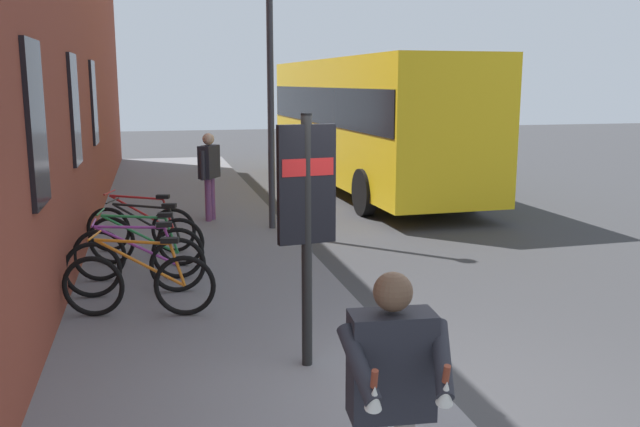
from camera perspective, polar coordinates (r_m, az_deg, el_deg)
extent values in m
plane|color=#38383A|center=(11.95, 3.24, -2.69)|extent=(60.00, 60.00, 0.00)
cube|color=slate|center=(13.41, -10.61, -1.10)|extent=(24.00, 3.50, 0.12)
cube|color=brown|center=(14.23, -19.97, 14.95)|extent=(22.00, 0.60, 7.93)
cube|color=black|center=(7.21, -22.51, 6.89)|extent=(0.90, 0.06, 1.60)
cube|color=black|center=(10.68, -19.70, 8.11)|extent=(0.90, 0.06, 1.60)
cube|color=black|center=(14.16, -18.26, 8.72)|extent=(0.90, 0.06, 1.60)
torus|color=black|center=(8.38, -18.29, -5.76)|extent=(0.21, 0.72, 0.72)
torus|color=black|center=(8.14, -11.15, -5.89)|extent=(0.21, 0.72, 0.72)
cylinder|color=orange|center=(8.16, -14.70, -3.99)|extent=(0.25, 1.00, 0.58)
cylinder|color=orange|center=(8.12, -15.30, -2.27)|extent=(0.21, 0.84, 0.09)
cylinder|color=orange|center=(8.08, -11.74, -4.18)|extent=(0.07, 0.19, 0.51)
cube|color=black|center=(8.03, -12.35, -2.18)|extent=(0.14, 0.22, 0.06)
cylinder|color=orange|center=(8.22, -18.20, -1.75)|extent=(0.47, 0.12, 0.02)
torus|color=black|center=(9.09, -18.35, -4.46)|extent=(0.07, 0.72, 0.72)
torus|color=black|center=(9.05, -11.71, -4.20)|extent=(0.07, 0.72, 0.72)
cylinder|color=#8C338C|center=(8.99, -14.96, -2.64)|extent=(0.05, 1.02, 0.58)
cylinder|color=#8C338C|center=(8.94, -15.52, -1.10)|extent=(0.05, 0.85, 0.09)
cylinder|color=#8C338C|center=(8.99, -12.25, -2.68)|extent=(0.04, 0.18, 0.51)
cube|color=black|center=(8.93, -12.80, -0.89)|extent=(0.10, 0.20, 0.06)
cylinder|color=#8C338C|center=(8.96, -18.26, -0.74)|extent=(0.48, 0.03, 0.02)
torus|color=black|center=(9.81, -17.82, -3.32)|extent=(0.15, 0.72, 0.72)
torus|color=black|center=(9.66, -11.70, -3.24)|extent=(0.15, 0.72, 0.72)
cylinder|color=#267F3F|center=(9.66, -14.72, -1.70)|extent=(0.16, 1.01, 0.58)
cylinder|color=#267F3F|center=(9.62, -15.23, -0.26)|extent=(0.14, 0.85, 0.09)
cylinder|color=#267F3F|center=(9.61, -12.20, -1.80)|extent=(0.06, 0.19, 0.51)
cube|color=black|center=(9.56, -12.72, -0.12)|extent=(0.12, 0.21, 0.06)
cylinder|color=#267F3F|center=(9.68, -17.74, 0.13)|extent=(0.48, 0.08, 0.02)
torus|color=black|center=(10.68, -16.90, -2.14)|extent=(0.29, 0.70, 0.72)
torus|color=black|center=(10.33, -11.49, -2.31)|extent=(0.29, 0.70, 0.72)
cylinder|color=black|center=(10.43, -14.18, -0.76)|extent=(0.36, 0.97, 0.58)
cylinder|color=black|center=(10.41, -14.63, 0.60)|extent=(0.31, 0.82, 0.09)
cylinder|color=black|center=(10.30, -11.94, -0.95)|extent=(0.09, 0.19, 0.51)
cube|color=black|center=(10.27, -12.41, 0.65)|extent=(0.16, 0.22, 0.06)
cylinder|color=black|center=(10.55, -16.83, 1.03)|extent=(0.46, 0.18, 0.02)
torus|color=black|center=(11.47, -17.12, -1.28)|extent=(0.26, 0.71, 0.72)
torus|color=black|center=(11.15, -12.05, -1.37)|extent=(0.26, 0.71, 0.72)
cylinder|color=#B21E1E|center=(11.24, -14.57, 0.05)|extent=(0.32, 0.99, 0.58)
cylinder|color=#B21E1E|center=(11.22, -14.99, 1.30)|extent=(0.28, 0.83, 0.09)
cylinder|color=#B21E1E|center=(11.12, -12.47, -0.10)|extent=(0.09, 0.19, 0.51)
cube|color=black|center=(11.09, -12.91, 1.37)|extent=(0.15, 0.22, 0.06)
cylinder|color=#B21E1E|center=(11.35, -17.06, 1.68)|extent=(0.47, 0.16, 0.02)
cylinder|color=black|center=(6.40, -1.11, -2.47)|extent=(0.10, 0.10, 2.40)
cube|color=black|center=(6.30, -1.12, 2.41)|extent=(0.15, 0.56, 1.10)
cube|color=red|center=(6.28, -1.13, 3.90)|extent=(0.15, 0.50, 0.16)
cube|color=yellow|center=(17.98, 3.87, 7.82)|extent=(10.57, 2.84, 3.00)
cube|color=black|center=(17.97, 3.89, 8.97)|extent=(10.37, 2.87, 0.90)
cylinder|color=black|center=(15.52, 12.11, 2.11)|extent=(1.01, 0.28, 1.00)
cylinder|color=black|center=(14.57, 3.70, 1.77)|extent=(1.01, 0.28, 1.00)
cylinder|color=black|center=(21.65, 3.89, 4.75)|extent=(1.01, 0.28, 1.00)
cylinder|color=black|center=(20.98, -2.33, 4.57)|extent=(1.01, 0.28, 1.00)
cylinder|color=#723F72|center=(13.69, -8.94, 1.24)|extent=(0.12, 0.12, 0.84)
cylinder|color=#723F72|center=(13.54, -9.26, 1.13)|extent=(0.12, 0.12, 0.84)
cube|color=#26262D|center=(13.51, -9.19, 4.26)|extent=(0.55, 0.46, 0.63)
sphere|color=#D8AD8C|center=(13.47, -9.25, 6.12)|extent=(0.23, 0.23, 0.23)
cylinder|color=#26262D|center=(13.76, -8.68, 4.22)|extent=(0.10, 0.10, 0.56)
cylinder|color=#26262D|center=(13.27, -9.71, 3.95)|extent=(0.10, 0.10, 0.56)
cube|color=#26262D|center=(3.95, 5.94, -12.40)|extent=(0.28, 0.49, 0.61)
sphere|color=brown|center=(3.80, 6.07, -6.48)|extent=(0.22, 0.22, 0.22)
cylinder|color=#26262D|center=(3.81, 10.08, -11.77)|extent=(0.44, 0.22, 0.34)
cone|color=white|center=(3.68, 10.38, -14.37)|extent=(0.13, 0.10, 0.16)
cylinder|color=brown|center=(3.64, 10.44, -12.95)|extent=(0.06, 0.04, 0.11)
cylinder|color=#26262D|center=(3.69, 3.23, -12.35)|extent=(0.44, 0.15, 0.34)
cone|color=white|center=(3.58, 4.51, -14.95)|extent=(0.13, 0.10, 0.16)
cylinder|color=brown|center=(3.54, 4.53, -13.50)|extent=(0.06, 0.04, 0.11)
cylinder|color=#333338|center=(12.56, -4.13, 10.35)|extent=(0.12, 0.12, 5.14)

